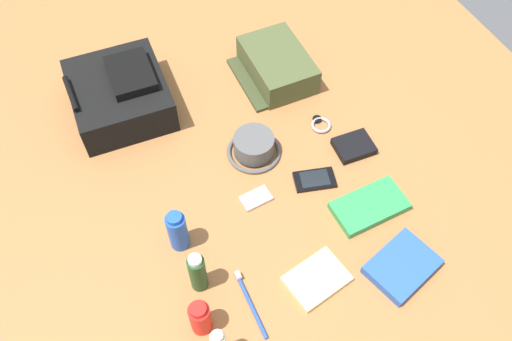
{
  "coord_description": "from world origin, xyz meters",
  "views": [
    {
      "loc": [
        -0.78,
        0.36,
        1.28
      ],
      "look_at": [
        0.0,
        0.0,
        0.04
      ],
      "focal_mm": 37.82,
      "sensor_mm": 36.0,
      "label": 1
    }
  ],
  "objects_px": {
    "travel_guidebook": "(369,206)",
    "notepad": "(317,279)",
    "bucket_hat": "(254,147)",
    "cell_phone": "(315,180)",
    "shampoo_bottle": "(198,272)",
    "wallet": "(354,146)",
    "toothbrush": "(249,300)",
    "media_player": "(256,198)",
    "deodorant_spray": "(178,231)",
    "paperback_novel": "(402,266)",
    "wristwatch": "(320,124)",
    "backpack": "(120,94)",
    "toiletry_pouch": "(276,66)",
    "sunscreen_spray": "(200,318)"
  },
  "relations": [
    {
      "from": "travel_guidebook",
      "to": "notepad",
      "type": "height_order",
      "value": "travel_guidebook"
    },
    {
      "from": "bucket_hat",
      "to": "cell_phone",
      "type": "relative_size",
      "value": 1.24
    },
    {
      "from": "shampoo_bottle",
      "to": "wallet",
      "type": "relative_size",
      "value": 1.34
    },
    {
      "from": "toothbrush",
      "to": "media_player",
      "type": "bearing_deg",
      "value": -28.19
    },
    {
      "from": "deodorant_spray",
      "to": "paperback_novel",
      "type": "xyz_separation_m",
      "value": [
        -0.31,
        -0.49,
        -0.05
      ]
    },
    {
      "from": "cell_phone",
      "to": "wallet",
      "type": "distance_m",
      "value": 0.17
    },
    {
      "from": "wristwatch",
      "to": "backpack",
      "type": "bearing_deg",
      "value": 58.42
    },
    {
      "from": "toiletry_pouch",
      "to": "travel_guidebook",
      "type": "xyz_separation_m",
      "value": [
        -0.56,
        -0.01,
        -0.03
      ]
    },
    {
      "from": "shampoo_bottle",
      "to": "paperback_novel",
      "type": "xyz_separation_m",
      "value": [
        -0.18,
        -0.49,
        -0.06
      ]
    },
    {
      "from": "sunscreen_spray",
      "to": "wallet",
      "type": "xyz_separation_m",
      "value": [
        0.31,
        -0.6,
        -0.04
      ]
    },
    {
      "from": "wallet",
      "to": "travel_guidebook",
      "type": "bearing_deg",
      "value": 164.47
    },
    {
      "from": "shampoo_bottle",
      "to": "media_player",
      "type": "xyz_separation_m",
      "value": [
        0.17,
        -0.23,
        -0.07
      ]
    },
    {
      "from": "bucket_hat",
      "to": "paperback_novel",
      "type": "distance_m",
      "value": 0.53
    },
    {
      "from": "wristwatch",
      "to": "travel_guidebook",
      "type": "bearing_deg",
      "value": 176.39
    },
    {
      "from": "wristwatch",
      "to": "toothbrush",
      "type": "bearing_deg",
      "value": 134.29
    },
    {
      "from": "backpack",
      "to": "wallet",
      "type": "distance_m",
      "value": 0.72
    },
    {
      "from": "toiletry_pouch",
      "to": "bucket_hat",
      "type": "distance_m",
      "value": 0.33
    },
    {
      "from": "toiletry_pouch",
      "to": "wristwatch",
      "type": "distance_m",
      "value": 0.25
    },
    {
      "from": "notepad",
      "to": "toiletry_pouch",
      "type": "bearing_deg",
      "value": -28.61
    },
    {
      "from": "toothbrush",
      "to": "sunscreen_spray",
      "type": "bearing_deg",
      "value": 93.96
    },
    {
      "from": "backpack",
      "to": "toothbrush",
      "type": "height_order",
      "value": "backpack"
    },
    {
      "from": "paperback_novel",
      "to": "travel_guidebook",
      "type": "distance_m",
      "value": 0.19
    },
    {
      "from": "bucket_hat",
      "to": "sunscreen_spray",
      "type": "xyz_separation_m",
      "value": [
        -0.42,
        0.33,
        0.03
      ]
    },
    {
      "from": "sunscreen_spray",
      "to": "media_player",
      "type": "xyz_separation_m",
      "value": [
        0.27,
        -0.27,
        -0.05
      ]
    },
    {
      "from": "toiletry_pouch",
      "to": "wallet",
      "type": "bearing_deg",
      "value": -168.18
    },
    {
      "from": "shampoo_bottle",
      "to": "cell_phone",
      "type": "xyz_separation_m",
      "value": [
        0.15,
        -0.41,
        -0.06
      ]
    },
    {
      "from": "cell_phone",
      "to": "shampoo_bottle",
      "type": "bearing_deg",
      "value": 110.58
    },
    {
      "from": "toiletry_pouch",
      "to": "cell_phone",
      "type": "bearing_deg",
      "value": 168.93
    },
    {
      "from": "deodorant_spray",
      "to": "wristwatch",
      "type": "height_order",
      "value": "deodorant_spray"
    },
    {
      "from": "backpack",
      "to": "wristwatch",
      "type": "relative_size",
      "value": 4.56
    },
    {
      "from": "travel_guidebook",
      "to": "wristwatch",
      "type": "distance_m",
      "value": 0.32
    },
    {
      "from": "bucket_hat",
      "to": "wristwatch",
      "type": "relative_size",
      "value": 2.26
    },
    {
      "from": "deodorant_spray",
      "to": "media_player",
      "type": "distance_m",
      "value": 0.25
    },
    {
      "from": "bucket_hat",
      "to": "media_player",
      "type": "relative_size",
      "value": 1.82
    },
    {
      "from": "backpack",
      "to": "travel_guidebook",
      "type": "bearing_deg",
      "value": -141.64
    },
    {
      "from": "backpack",
      "to": "notepad",
      "type": "distance_m",
      "value": 0.81
    },
    {
      "from": "bucket_hat",
      "to": "travel_guidebook",
      "type": "relative_size",
      "value": 0.78
    },
    {
      "from": "cell_phone",
      "to": "travel_guidebook",
      "type": "bearing_deg",
      "value": -146.9
    },
    {
      "from": "travel_guidebook",
      "to": "wallet",
      "type": "xyz_separation_m",
      "value": [
        0.2,
        -0.07,
        0.0
      ]
    },
    {
      "from": "bucket_hat",
      "to": "backpack",
      "type": "bearing_deg",
      "value": 41.85
    },
    {
      "from": "toiletry_pouch",
      "to": "paperback_novel",
      "type": "height_order",
      "value": "toiletry_pouch"
    },
    {
      "from": "bucket_hat",
      "to": "wallet",
      "type": "relative_size",
      "value": 1.46
    },
    {
      "from": "toiletry_pouch",
      "to": "media_player",
      "type": "relative_size",
      "value": 2.98
    },
    {
      "from": "paperback_novel",
      "to": "wristwatch",
      "type": "height_order",
      "value": "paperback_novel"
    },
    {
      "from": "backpack",
      "to": "wallet",
      "type": "relative_size",
      "value": 2.95
    },
    {
      "from": "toothbrush",
      "to": "bucket_hat",
      "type": "bearing_deg",
      "value": -26.16
    },
    {
      "from": "shampoo_bottle",
      "to": "deodorant_spray",
      "type": "height_order",
      "value": "shampoo_bottle"
    },
    {
      "from": "backpack",
      "to": "media_player",
      "type": "xyz_separation_m",
      "value": [
        -0.48,
        -0.24,
        -0.06
      ]
    },
    {
      "from": "toothbrush",
      "to": "wallet",
      "type": "height_order",
      "value": "wallet"
    },
    {
      "from": "bucket_hat",
      "to": "deodorant_spray",
      "type": "xyz_separation_m",
      "value": [
        -0.19,
        0.3,
        0.04
      ]
    }
  ]
}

